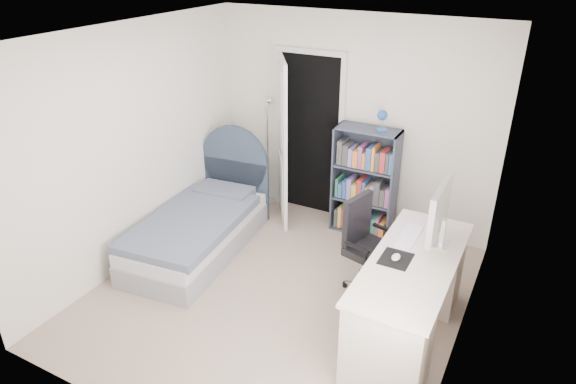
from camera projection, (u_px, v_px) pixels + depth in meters
The scene contains 8 objects.
room_shell at pixel (278, 180), 4.58m from camera, with size 3.50×3.70×2.60m.
door at pixel (292, 137), 6.19m from camera, with size 0.92×0.71×2.06m.
bed at pixel (201, 227), 5.78m from camera, with size 1.10×2.01×1.19m.
nightstand at pixel (240, 171), 6.81m from camera, with size 0.44×0.44×0.64m.
floor_lamp at pixel (269, 161), 6.65m from camera, with size 0.21×0.21×1.46m.
bookcase at pixel (365, 185), 5.97m from camera, with size 0.73×0.31×1.54m.
desk at pixel (410, 296), 4.37m from camera, with size 0.67×1.68×1.37m.
office_chair at pixel (366, 240), 5.01m from camera, with size 0.53×0.55×0.98m.
Camera 1 is at (2.03, -3.64, 3.16)m, focal length 32.00 mm.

